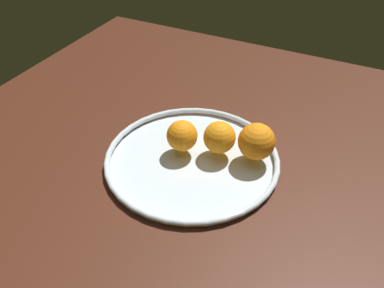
% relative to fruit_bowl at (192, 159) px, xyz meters
% --- Properties ---
extents(ground_plane, '(1.18, 1.18, 0.04)m').
position_rel_fruit_bowl_xyz_m(ground_plane, '(0.00, 0.00, -0.03)').
color(ground_plane, '#441F12').
extents(fruit_bowl, '(0.36, 0.36, 0.02)m').
position_rel_fruit_bowl_xyz_m(fruit_bowl, '(0.00, 0.00, 0.00)').
color(fruit_bowl, silver).
rests_on(fruit_bowl, ground_plane).
extents(orange_front_left, '(0.06, 0.06, 0.06)m').
position_rel_fruit_bowl_xyz_m(orange_front_left, '(0.01, 0.03, 0.04)').
color(orange_front_left, orange).
rests_on(orange_front_left, fruit_bowl).
extents(orange_back_right, '(0.07, 0.07, 0.07)m').
position_rel_fruit_bowl_xyz_m(orange_back_right, '(0.04, -0.04, 0.04)').
color(orange_back_right, orange).
rests_on(orange_back_right, fruit_bowl).
extents(orange_front_right, '(0.07, 0.07, 0.07)m').
position_rel_fruit_bowl_xyz_m(orange_front_right, '(0.06, -0.11, 0.05)').
color(orange_front_right, orange).
rests_on(orange_front_right, fruit_bowl).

